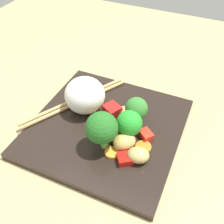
{
  "coord_description": "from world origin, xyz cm",
  "views": [
    {
      "loc": [
        -14.35,
        29.78,
        35.99
      ],
      "look_at": [
        -0.4,
        -1.56,
        3.34
      ],
      "focal_mm": 42.89,
      "sensor_mm": 36.0,
      "label": 1
    }
  ],
  "objects_px": {
    "rice_mound": "(85,95)",
    "carrot_slice_3": "(112,153)",
    "broccoli_floret_2": "(129,123)",
    "square_plate": "(106,127)",
    "chopstick_pair": "(75,102)"
  },
  "relations": [
    {
      "from": "rice_mound",
      "to": "carrot_slice_3",
      "type": "distance_m",
      "value": 0.12
    },
    {
      "from": "carrot_slice_3",
      "to": "broccoli_floret_2",
      "type": "bearing_deg",
      "value": -102.63
    },
    {
      "from": "square_plate",
      "to": "carrot_slice_3",
      "type": "distance_m",
      "value": 0.07
    },
    {
      "from": "carrot_slice_3",
      "to": "chopstick_pair",
      "type": "bearing_deg",
      "value": -35.75
    },
    {
      "from": "square_plate",
      "to": "carrot_slice_3",
      "type": "xyz_separation_m",
      "value": [
        -0.04,
        0.05,
        0.01
      ]
    },
    {
      "from": "square_plate",
      "to": "rice_mound",
      "type": "relative_size",
      "value": 3.5
    },
    {
      "from": "broccoli_floret_2",
      "to": "chopstick_pair",
      "type": "distance_m",
      "value": 0.13
    },
    {
      "from": "square_plate",
      "to": "chopstick_pair",
      "type": "relative_size",
      "value": 1.26
    },
    {
      "from": "broccoli_floret_2",
      "to": "carrot_slice_3",
      "type": "xyz_separation_m",
      "value": [
        0.01,
        0.05,
        -0.03
      ]
    },
    {
      "from": "carrot_slice_3",
      "to": "rice_mound",
      "type": "bearing_deg",
      "value": -41.25
    },
    {
      "from": "square_plate",
      "to": "broccoli_floret_2",
      "type": "height_order",
      "value": "broccoli_floret_2"
    },
    {
      "from": "rice_mound",
      "to": "broccoli_floret_2",
      "type": "xyz_separation_m",
      "value": [
        -0.1,
        0.03,
        -0.0
      ]
    },
    {
      "from": "square_plate",
      "to": "broccoli_floret_2",
      "type": "relative_size",
      "value": 4.83
    },
    {
      "from": "rice_mound",
      "to": "chopstick_pair",
      "type": "distance_m",
      "value": 0.04
    },
    {
      "from": "broccoli_floret_2",
      "to": "rice_mound",
      "type": "bearing_deg",
      "value": -17.63
    }
  ]
}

